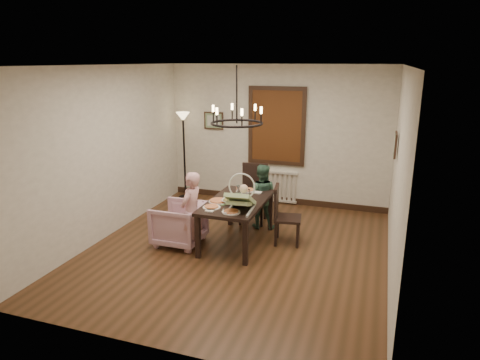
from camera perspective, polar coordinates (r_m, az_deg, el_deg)
The scene contains 17 objects.
room_shell at distance 6.65m, azimuth 0.53°, elevation 2.95°, with size 4.51×5.00×2.81m.
dining_table at distance 6.81m, azimuth -0.41°, elevation -3.44°, with size 0.86×1.54×0.72m.
chair_far at distance 7.72m, azimuth 1.74°, elevation -1.88°, with size 0.47×0.47×1.07m, color black, non-canonical shape.
chair_right at distance 6.90m, azimuth 6.41°, elevation -4.65°, with size 0.42×0.42×0.96m, color black, non-canonical shape.
armchair at distance 6.96m, azimuth -8.17°, elevation -5.78°, with size 0.73×0.75×0.68m, color #D19FB2.
elderly_woman at distance 6.63m, azimuth -6.47°, elevation -5.13°, with size 0.38×0.25×1.04m, color #D8989A.
seated_man at distance 7.52m, azimuth 2.85°, elevation -2.88°, with size 0.46×0.36×0.95m, color #345845.
baby_bouncer at distance 6.30m, azimuth 0.08°, elevation -2.38°, with size 0.42×0.59×0.39m, color #AECD8D, non-canonical shape.
salad_bowl at distance 6.66m, azimuth -1.32°, elevation -2.77°, with size 0.32×0.32×0.08m, color white.
pizza_platter at distance 6.71m, azimuth -2.93°, elevation -2.82°, with size 0.30×0.30×0.04m, color tan.
drinking_glass at distance 6.69m, azimuth 0.55°, elevation -2.39°, with size 0.07×0.07×0.14m, color silver.
window_blinds at distance 8.60m, azimuth 4.90°, elevation 7.17°, with size 1.00×0.03×1.40m, color #5F3513.
radiator at distance 8.89m, azimuth 4.74°, elevation -0.81°, with size 0.92×0.12×0.62m, color silver, non-canonical shape.
picture_back at distance 9.01m, azimuth -3.52°, elevation 7.91°, with size 0.42×0.03×0.36m, color black.
picture_right at distance 6.82m, azimuth 20.02°, elevation 4.45°, with size 0.42×0.03×0.36m, color black.
floor_lamp at distance 9.08m, azimuth -7.43°, elevation 3.05°, with size 0.30×0.30×1.80m, color black, non-canonical shape.
chandelier at distance 6.50m, azimuth -0.43°, elevation 7.57°, with size 0.80×0.80×0.04m, color black.
Camera 1 is at (2.01, -5.80, 2.87)m, focal length 32.00 mm.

